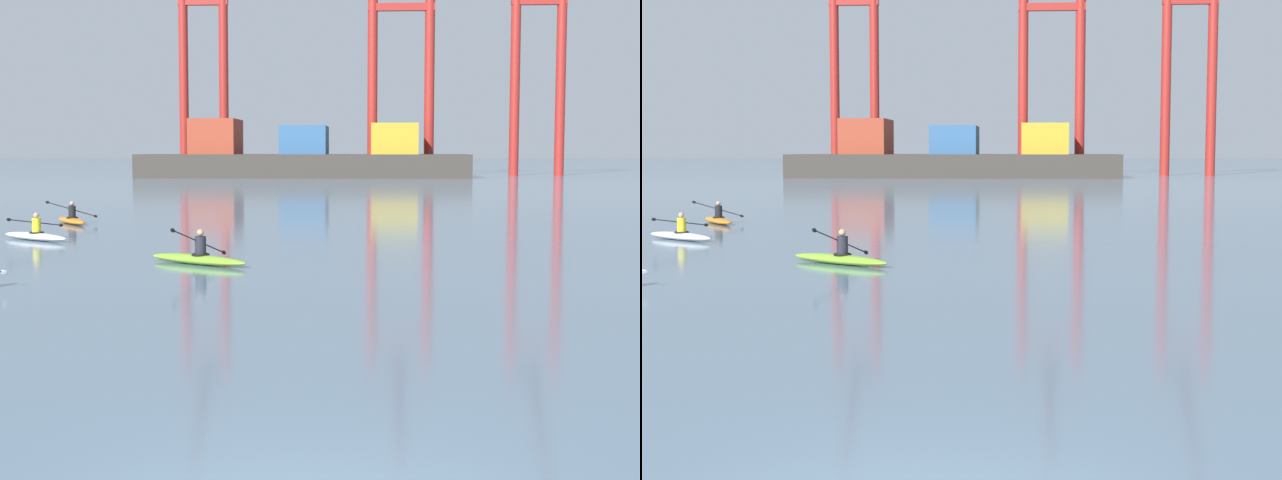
# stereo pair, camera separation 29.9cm
# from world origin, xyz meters

# --- Properties ---
(container_barge) EXTENTS (37.60, 11.87, 6.71)m
(container_barge) POSITION_xyz_m (-7.52, 105.51, 2.23)
(container_barge) COLOR #38332D
(container_barge) RESTS_ON ground
(gantry_crane_west) EXTENTS (6.42, 15.29, 37.33)m
(gantry_crane_west) POSITION_xyz_m (-21.38, 118.43, 17.64)
(gantry_crane_west) COLOR maroon
(gantry_crane_west) RESTS_ON ground
(gantry_crane_west_mid) EXTENTS (8.05, 14.73, 33.48)m
(gantry_crane_west_mid) POSITION_xyz_m (3.87, 111.35, 16.26)
(gantry_crane_west_mid) COLOR maroon
(gantry_crane_west_mid) RESTS_ON ground
(gantry_crane_east_mid) EXTENTS (6.74, 19.25, 36.20)m
(gantry_crane_east_mid) POSITION_xyz_m (20.67, 113.53, 17.37)
(gantry_crane_east_mid) COLOR maroon
(gantry_crane_east_mid) RESTS_ON ground
(kayak_orange) EXTENTS (2.35, 3.18, 1.01)m
(kayak_orange) POSITION_xyz_m (-12.04, 32.37, 0.17)
(kayak_orange) COLOR orange
(kayak_orange) RESTS_ON ground
(kayak_white) EXTENTS (3.11, 2.47, 0.95)m
(kayak_white) POSITION_xyz_m (-10.98, 24.89, 0.17)
(kayak_white) COLOR silver
(kayak_white) RESTS_ON ground
(kayak_lime) EXTENTS (3.17, 2.37, 1.07)m
(kayak_lime) POSITION_xyz_m (-4.14, 18.14, 0.17)
(kayak_lime) COLOR #7ABC2D
(kayak_lime) RESTS_ON ground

